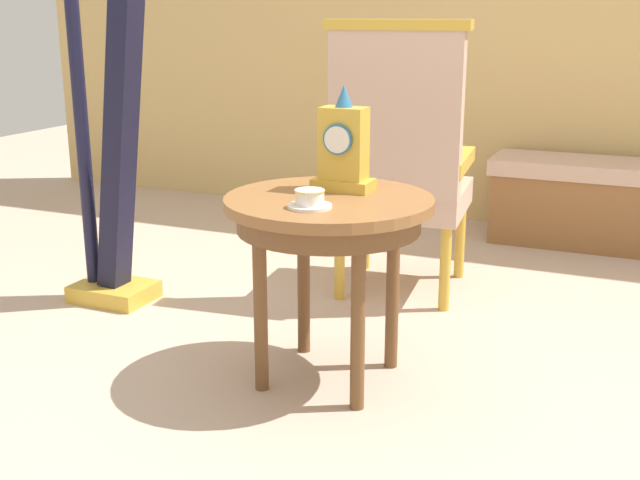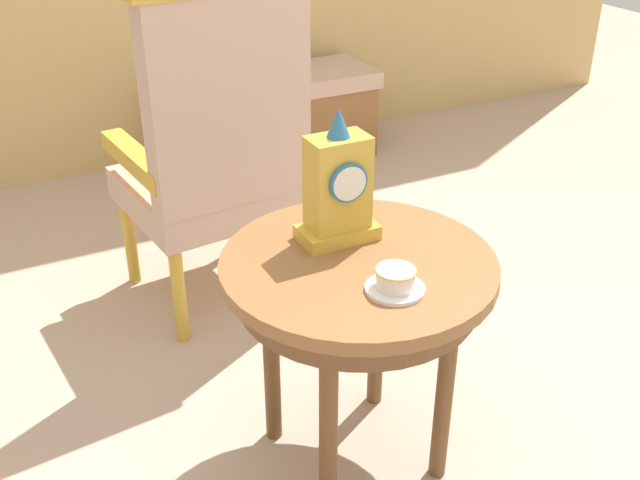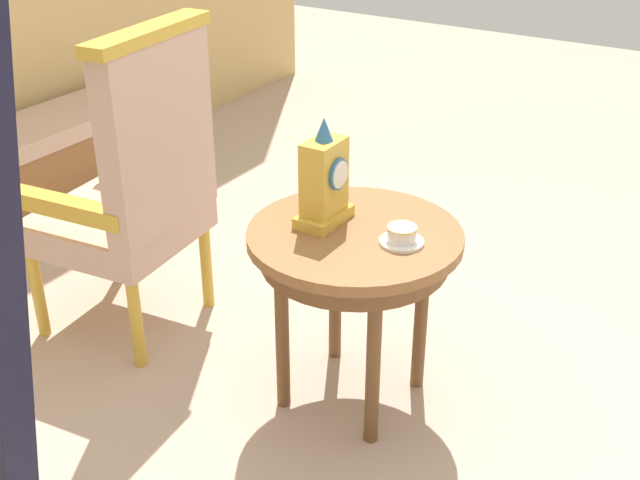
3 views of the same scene
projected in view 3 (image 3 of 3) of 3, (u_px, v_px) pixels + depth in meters
ground_plane at (349, 382)px, 2.81m from camera, size 10.00×10.00×0.00m
side_table at (354, 254)px, 2.51m from camera, size 0.66×0.66×0.61m
teacup_left at (402, 236)px, 2.39m from camera, size 0.13×0.13×0.06m
mantel_clock at (324, 182)px, 2.46m from camera, size 0.19×0.11×0.34m
armchair at (135, 182)px, 2.85m from camera, size 0.60×0.58×1.14m
window_bench at (69, 154)px, 4.07m from camera, size 1.04×0.40×0.44m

